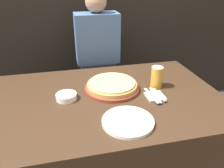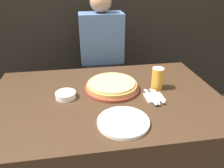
{
  "view_description": "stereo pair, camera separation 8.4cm",
  "coord_description": "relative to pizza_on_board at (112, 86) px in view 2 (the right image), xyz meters",
  "views": [
    {
      "loc": [
        -0.23,
        -1.16,
        1.39
      ],
      "look_at": [
        0.05,
        0.08,
        0.74
      ],
      "focal_mm": 35.0,
      "sensor_mm": 36.0,
      "label": 1
    },
    {
      "loc": [
        -0.15,
        -1.18,
        1.39
      ],
      "look_at": [
        0.05,
        0.08,
        0.74
      ],
      "focal_mm": 35.0,
      "sensor_mm": 36.0,
      "label": 2
    }
  ],
  "objects": [
    {
      "name": "dining_table",
      "position": [
        -0.05,
        -0.08,
        -0.38
      ],
      "size": [
        1.45,
        0.95,
        0.7
      ],
      "color": "#3D2819",
      "rests_on": "ground_plane"
    },
    {
      "name": "pizza_on_board",
      "position": [
        0.0,
        0.0,
        0.0
      ],
      "size": [
        0.36,
        0.36,
        0.06
      ],
      "color": "brown",
      "rests_on": "dining_table"
    },
    {
      "name": "beer_glass",
      "position": [
        0.3,
        -0.03,
        0.05
      ],
      "size": [
        0.08,
        0.08,
        0.14
      ],
      "color": "gold",
      "rests_on": "dining_table"
    },
    {
      "name": "dinner_plate",
      "position": [
        -0.0,
        -0.37,
        -0.02
      ],
      "size": [
        0.27,
        0.27,
        0.02
      ],
      "color": "white",
      "rests_on": "dining_table"
    },
    {
      "name": "side_bowl",
      "position": [
        -0.3,
        -0.06,
        -0.01
      ],
      "size": [
        0.13,
        0.13,
        0.04
      ],
      "color": "white",
      "rests_on": "dining_table"
    },
    {
      "name": "napkin_stack",
      "position": [
        0.24,
        -0.16,
        -0.02
      ],
      "size": [
        0.11,
        0.11,
        0.01
      ],
      "color": "beige",
      "rests_on": "dining_table"
    },
    {
      "name": "fork",
      "position": [
        0.21,
        -0.16,
        -0.01
      ],
      "size": [
        0.03,
        0.19,
        0.0
      ],
      "color": "silver",
      "rests_on": "napkin_stack"
    },
    {
      "name": "dinner_knife",
      "position": [
        0.24,
        -0.16,
        -0.01
      ],
      "size": [
        0.03,
        0.19,
        0.0
      ],
      "color": "silver",
      "rests_on": "napkin_stack"
    },
    {
      "name": "spoon",
      "position": [
        0.26,
        -0.16,
        -0.01
      ],
      "size": [
        0.03,
        0.16,
        0.0
      ],
      "color": "silver",
      "rests_on": "napkin_stack"
    },
    {
      "name": "diner_person",
      "position": [
        0.0,
        0.59,
        -0.11
      ],
      "size": [
        0.37,
        0.2,
        1.28
      ],
      "color": "#33333D",
      "rests_on": "ground_plane"
    }
  ]
}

